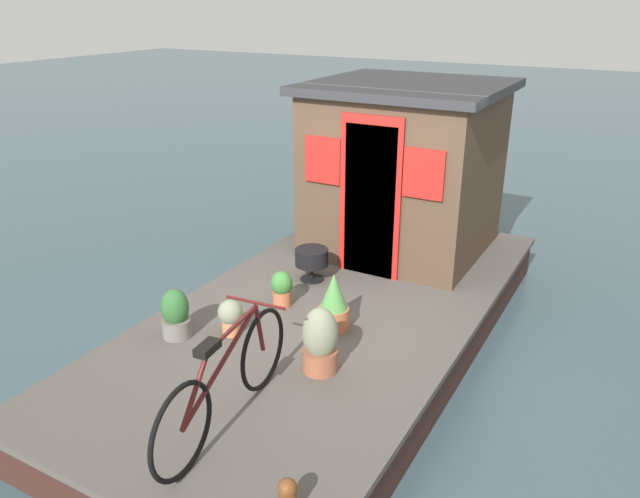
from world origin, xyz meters
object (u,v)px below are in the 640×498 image
(potted_plant_geranium, at_px, (231,316))
(mooring_bollard, at_px, (288,496))
(potted_plant_succulent, at_px, (320,341))
(charcoal_grill, at_px, (312,258))
(potted_plant_lavender, at_px, (334,303))
(houseboat_cabin, at_px, (404,168))
(potted_plant_fern, at_px, (282,288))
(bicycle, at_px, (226,381))
(potted_plant_mint, at_px, (176,314))

(potted_plant_geranium, xyz_separation_m, mooring_bollard, (-1.58, -1.62, -0.05))
(potted_plant_geranium, bearing_deg, mooring_bollard, -134.36)
(potted_plant_succulent, xyz_separation_m, charcoal_grill, (1.52, 0.96, -0.02))
(potted_plant_lavender, bearing_deg, houseboat_cabin, 6.38)
(potted_plant_geranium, relative_size, potted_plant_fern, 0.92)
(potted_plant_lavender, relative_size, mooring_bollard, 2.19)
(potted_plant_lavender, relative_size, potted_plant_fern, 1.52)
(bicycle, distance_m, potted_plant_lavender, 1.64)
(houseboat_cabin, distance_m, potted_plant_geranium, 2.99)
(mooring_bollard, bearing_deg, bicycle, 58.69)
(potted_plant_succulent, xyz_separation_m, mooring_bollard, (-1.46, -0.60, -0.14))
(potted_plant_lavender, bearing_deg, mooring_bollard, -158.75)
(potted_plant_geranium, xyz_separation_m, charcoal_grill, (1.40, -0.06, 0.07))
(houseboat_cabin, relative_size, potted_plant_geranium, 6.29)
(potted_plant_mint, bearing_deg, charcoal_grill, -15.88)
(mooring_bollard, bearing_deg, houseboat_cabin, 13.83)
(mooring_bollard, bearing_deg, potted_plant_geranium, 45.64)
(potted_plant_lavender, distance_m, potted_plant_succulent, 0.72)
(houseboat_cabin, distance_m, potted_plant_fern, 2.30)
(potted_plant_geranium, xyz_separation_m, potted_plant_fern, (0.72, -0.10, 0.01))
(potted_plant_mint, height_order, potted_plant_lavender, potted_plant_lavender)
(potted_plant_succulent, relative_size, mooring_bollard, 2.25)
(bicycle, distance_m, mooring_bollard, 1.00)
(potted_plant_geranium, distance_m, charcoal_grill, 1.40)
(houseboat_cabin, distance_m, charcoal_grill, 1.69)
(potted_plant_geranium, bearing_deg, potted_plant_fern, -8.17)
(potted_plant_lavender, bearing_deg, bicycle, -179.98)
(potted_plant_geranium, distance_m, mooring_bollard, 2.27)
(potted_plant_succulent, bearing_deg, charcoal_grill, 32.32)
(potted_plant_fern, bearing_deg, potted_plant_lavender, -103.42)
(potted_plant_succulent, distance_m, charcoal_grill, 1.80)
(bicycle, height_order, mooring_bollard, bicycle)
(bicycle, bearing_deg, potted_plant_succulent, -13.78)
(bicycle, xyz_separation_m, charcoal_grill, (2.48, 0.73, -0.11))
(houseboat_cabin, height_order, mooring_bollard, houseboat_cabin)
(houseboat_cabin, height_order, potted_plant_lavender, houseboat_cabin)
(houseboat_cabin, distance_m, potted_plant_lavender, 2.40)
(mooring_bollard, bearing_deg, potted_plant_succulent, 22.21)
(houseboat_cabin, height_order, potted_plant_succulent, houseboat_cabin)
(bicycle, bearing_deg, potted_plant_lavender, 0.02)
(houseboat_cabin, xyz_separation_m, potted_plant_fern, (-2.11, 0.43, -0.82))
(potted_plant_lavender, bearing_deg, potted_plant_fern, 76.58)
(charcoal_grill, bearing_deg, houseboat_cabin, -18.34)
(bicycle, height_order, potted_plant_geranium, bicycle)
(bicycle, xyz_separation_m, potted_plant_fern, (1.80, 0.69, -0.18))
(potted_plant_geranium, height_order, mooring_bollard, potted_plant_geranium)
(potted_plant_fern, bearing_deg, mooring_bollard, -146.64)
(potted_plant_succulent, bearing_deg, mooring_bollard, -157.79)
(bicycle, relative_size, charcoal_grill, 4.76)
(potted_plant_mint, height_order, mooring_bollard, potted_plant_mint)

